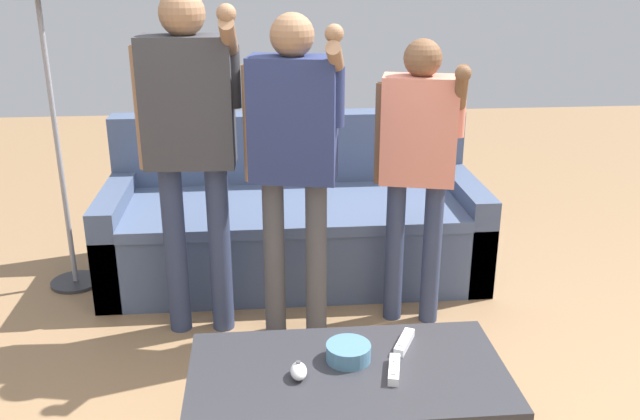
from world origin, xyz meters
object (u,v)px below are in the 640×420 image
coffee_table (348,382)px  game_remote_nunchuk (299,371)px  floor_lamp (39,10)px  player_center (294,145)px  game_remote_wand_near (404,342)px  player_right (418,152)px  couch (293,222)px  player_left (190,128)px  game_remote_wand_far (394,370)px  snack_bowl (348,352)px

coffee_table → game_remote_nunchuk: game_remote_nunchuk is taller
floor_lamp → game_remote_nunchuk: bearing=-55.2°
player_center → game_remote_wand_near: player_center is taller
player_right → couch: bearing=130.0°
couch → floor_lamp: floor_lamp is taller
game_remote_wand_near → player_left: bearing=130.0°
coffee_table → game_remote_wand_far: bearing=-13.0°
game_remote_wand_far → game_remote_wand_near: bearing=67.6°
coffee_table → couch: bearing=93.0°
snack_bowl → game_remote_nunchuk: 0.20m
couch → game_remote_wand_far: 1.84m
floor_lamp → player_right: floor_lamp is taller
player_right → game_remote_wand_near: (-0.25, -0.97, -0.44)m
coffee_table → game_remote_wand_far: (0.15, -0.04, 0.07)m
floor_lamp → player_center: floor_lamp is taller
snack_bowl → game_remote_nunchuk: (-0.18, -0.09, -0.01)m
player_right → game_remote_wand_far: (-0.32, -1.14, -0.44)m
snack_bowl → game_remote_wand_far: snack_bowl is taller
coffee_table → game_remote_wand_near: 0.27m
game_remote_nunchuk → player_left: 1.34m
game_remote_nunchuk → player_left: (-0.42, 1.14, 0.57)m
floor_lamp → player_center: (1.23, -0.68, -0.54)m
snack_bowl → game_remote_wand_far: size_ratio=0.97×
player_center → floor_lamp: bearing=151.0°
game_remote_wand_near → game_remote_wand_far: bearing=-112.4°
couch → game_remote_wand_near: bearing=-79.1°
player_left → couch: bearing=53.6°
game_remote_wand_far → floor_lamp: bearing=131.4°
coffee_table → floor_lamp: size_ratio=0.61×
couch → coffee_table: size_ratio=1.97×
game_remote_nunchuk → game_remote_wand_near: size_ratio=0.55×
snack_bowl → coffee_table: bearing=-98.6°
coffee_table → player_center: (-0.13, 1.00, 0.59)m
game_remote_wand_near → game_remote_wand_far: 0.18m
floor_lamp → game_remote_wand_near: bearing=-44.3°
coffee_table → player_center: bearing=97.2°
snack_bowl → game_remote_wand_near: size_ratio=0.98×
game_remote_nunchuk → game_remote_wand_near: (0.39, 0.16, -0.01)m
couch → game_remote_wand_near: size_ratio=13.33×
player_left → player_right: 1.08m
player_left → game_remote_wand_near: (0.82, -0.97, -0.58)m
couch → player_center: player_center is taller
floor_lamp → player_right: 2.02m
player_center → game_remote_wand_far: 1.19m
couch → player_right: size_ratio=1.50×
couch → snack_bowl: (0.10, -1.72, 0.17)m
coffee_table → snack_bowl: snack_bowl is taller
player_center → player_left: bearing=166.4°
player_left → game_remote_wand_far: (0.75, -1.14, -0.58)m
player_left → floor_lamp: bearing=143.2°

